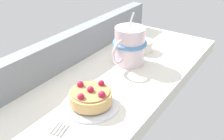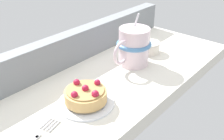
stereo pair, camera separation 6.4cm
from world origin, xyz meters
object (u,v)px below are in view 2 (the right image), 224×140
at_px(raspberry_tart, 86,95).
at_px(coffee_mug, 132,46).
at_px(dessert_plate, 86,102).
at_px(sugar_bowl, 149,47).

relative_size(raspberry_tart, coffee_mug, 0.65).
bearing_deg(dessert_plate, raspberry_tart, -80.66).
xyz_separation_m(coffee_mug, sugar_bowl, (0.09, 0.00, -0.03)).
distance_m(dessert_plate, raspberry_tart, 0.02).
relative_size(dessert_plate, raspberry_tart, 1.35).
xyz_separation_m(dessert_plate, coffee_mug, (0.22, 0.04, 0.05)).
bearing_deg(sugar_bowl, raspberry_tart, -171.90).
bearing_deg(coffee_mug, dessert_plate, -169.48).
height_order(coffee_mug, sugar_bowl, coffee_mug).
relative_size(dessert_plate, sugar_bowl, 1.81).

